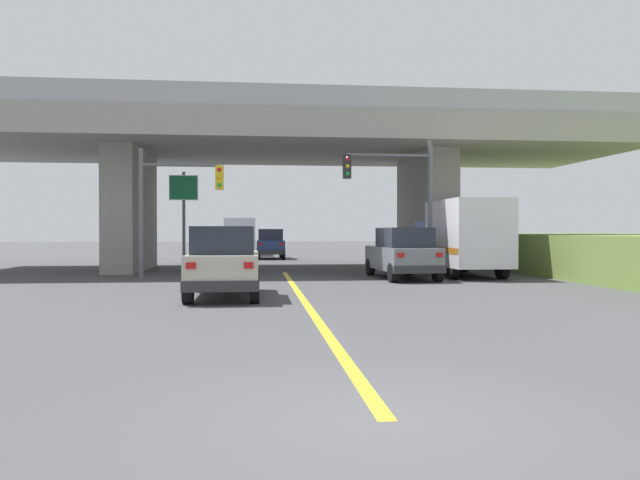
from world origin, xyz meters
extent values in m
plane|color=#424244|center=(0.00, 24.28, 0.00)|extent=(160.00, 160.00, 0.00)
cube|color=gray|center=(0.00, 24.28, 6.35)|extent=(33.27, 10.93, 1.25)
cube|color=gray|center=(-7.27, 24.28, 2.86)|extent=(1.39, 6.56, 5.72)
cube|color=gray|center=(7.27, 24.28, 2.86)|extent=(1.39, 6.56, 5.72)
cube|color=#9EA0A5|center=(0.00, 18.96, 7.42)|extent=(33.27, 0.20, 0.90)
cube|color=#9EA0A5|center=(0.00, 29.59, 7.42)|extent=(33.27, 0.20, 0.90)
cube|color=yellow|center=(0.00, 10.92, 0.00)|extent=(0.20, 21.85, 0.01)
cube|color=#B7B29E|center=(-2.19, 11.72, 0.81)|extent=(1.91, 4.39, 0.90)
cube|color=#1E232D|center=(-2.19, 11.39, 1.64)|extent=(1.68, 2.42, 0.76)
cube|color=#2D2D30|center=(-2.19, 9.58, 0.50)|extent=(1.94, 0.20, 0.28)
cube|color=red|center=(-2.91, 9.51, 1.03)|extent=(0.24, 0.06, 0.16)
cube|color=red|center=(-1.48, 9.51, 1.03)|extent=(0.24, 0.06, 0.16)
cylinder|color=black|center=(-3.04, 13.37, 0.36)|extent=(0.26, 0.72, 0.72)
cylinder|color=black|center=(-1.34, 13.37, 0.36)|extent=(0.26, 0.72, 0.72)
cylinder|color=black|center=(-3.04, 10.08, 0.36)|extent=(0.26, 0.72, 0.72)
cylinder|color=black|center=(-1.34, 10.08, 0.36)|extent=(0.26, 0.72, 0.72)
cube|color=slate|center=(4.49, 17.87, 0.81)|extent=(2.10, 4.83, 0.90)
cube|color=#1E232D|center=(4.50, 17.52, 1.64)|extent=(1.79, 2.68, 0.76)
cube|color=#2D2D30|center=(4.58, 15.55, 0.50)|extent=(1.96, 0.28, 0.28)
cube|color=red|center=(3.87, 15.45, 1.03)|extent=(0.24, 0.07, 0.16)
cube|color=red|center=(5.30, 15.51, 1.03)|extent=(0.24, 0.07, 0.16)
cylinder|color=black|center=(3.56, 19.66, 0.36)|extent=(0.29, 0.73, 0.72)
cylinder|color=black|center=(5.27, 19.73, 0.36)|extent=(0.29, 0.73, 0.72)
cylinder|color=black|center=(3.71, 16.01, 0.36)|extent=(0.29, 0.73, 0.72)
cylinder|color=black|center=(5.42, 16.08, 0.36)|extent=(0.29, 0.73, 0.72)
cube|color=navy|center=(7.37, 21.61, 1.40)|extent=(2.20, 2.00, 1.90)
cube|color=silver|center=(7.37, 18.33, 1.80)|extent=(2.31, 4.55, 2.71)
cube|color=#B26619|center=(7.37, 18.33, 1.13)|extent=(2.33, 4.46, 0.24)
cylinder|color=black|center=(6.37, 21.61, 0.45)|extent=(0.30, 0.90, 0.90)
cylinder|color=black|center=(8.37, 21.61, 0.45)|extent=(0.30, 0.90, 0.90)
cylinder|color=black|center=(6.37, 17.20, 0.45)|extent=(0.30, 0.90, 0.90)
cylinder|color=black|center=(8.37, 17.20, 0.45)|extent=(0.30, 0.90, 0.90)
cube|color=navy|center=(-0.31, 35.76, 0.81)|extent=(1.83, 4.33, 0.90)
cube|color=#1E232D|center=(-0.31, 35.44, 1.64)|extent=(1.61, 2.38, 0.76)
cube|color=#2D2D30|center=(-0.31, 33.64, 0.50)|extent=(1.86, 0.20, 0.28)
cube|color=red|center=(-0.99, 33.57, 1.03)|extent=(0.24, 0.06, 0.16)
cube|color=red|center=(0.38, 33.57, 1.03)|extent=(0.24, 0.06, 0.16)
cylinder|color=black|center=(-1.12, 37.38, 0.36)|extent=(0.26, 0.72, 0.72)
cylinder|color=black|center=(0.50, 37.38, 0.36)|extent=(0.26, 0.72, 0.72)
cylinder|color=black|center=(-1.12, 34.14, 0.36)|extent=(0.26, 0.72, 0.72)
cylinder|color=black|center=(0.50, 34.14, 0.36)|extent=(0.26, 0.72, 0.72)
cylinder|color=#56595E|center=(5.77, 18.28, 2.79)|extent=(0.18, 0.18, 5.58)
cylinder|color=#56595E|center=(4.06, 18.28, 4.95)|extent=(3.42, 0.12, 0.12)
cube|color=#232326|center=(2.34, 18.28, 4.47)|extent=(0.32, 0.26, 0.96)
sphere|color=red|center=(2.34, 18.13, 4.77)|extent=(0.16, 0.16, 0.16)
sphere|color=gold|center=(2.34, 18.13, 4.47)|extent=(0.16, 0.16, 0.16)
sphere|color=green|center=(2.34, 18.13, 4.17)|extent=(0.16, 0.16, 0.16)
cylinder|color=#56595E|center=(-5.77, 18.62, 2.57)|extent=(0.18, 0.18, 5.14)
cylinder|color=#56595E|center=(-4.25, 18.62, 4.50)|extent=(3.04, 0.12, 0.12)
cube|color=gold|center=(-2.73, 18.62, 4.02)|extent=(0.32, 0.26, 0.96)
sphere|color=red|center=(-2.73, 18.47, 4.32)|extent=(0.16, 0.16, 0.16)
sphere|color=gold|center=(-2.73, 18.47, 4.02)|extent=(0.16, 0.16, 0.16)
sphere|color=green|center=(-2.73, 18.47, 3.72)|extent=(0.16, 0.16, 0.16)
cylinder|color=#56595E|center=(-4.60, 22.76, 2.31)|extent=(0.14, 0.14, 4.63)
cube|color=#146638|center=(-4.60, 22.70, 3.89)|extent=(1.24, 0.08, 1.08)
cube|color=white|center=(-4.60, 22.70, 3.89)|extent=(1.32, 0.04, 1.16)
cube|color=navy|center=(-2.48, 45.31, 1.40)|extent=(2.20, 2.00, 1.90)
cube|color=silver|center=(-2.48, 41.83, 1.65)|extent=(2.31, 4.95, 2.41)
cube|color=#197F4C|center=(-2.48, 41.83, 1.05)|extent=(2.33, 4.85, 0.24)
cylinder|color=black|center=(-3.48, 45.31, 0.45)|extent=(0.30, 0.90, 0.90)
cylinder|color=black|center=(-1.48, 45.31, 0.45)|extent=(0.30, 0.90, 0.90)
cylinder|color=black|center=(-3.48, 40.59, 0.45)|extent=(0.30, 0.90, 0.90)
cylinder|color=black|center=(-1.48, 40.59, 0.45)|extent=(0.30, 0.90, 0.90)
camera|label=1|loc=(-1.30, -5.91, 1.89)|focal=34.25mm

